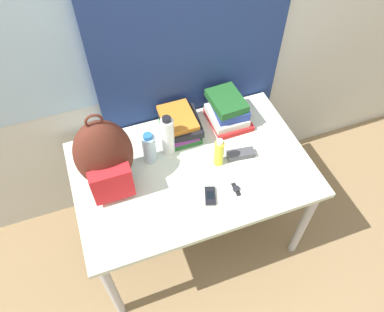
% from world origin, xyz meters
% --- Properties ---
extents(ground_plane, '(12.00, 12.00, 0.00)m').
position_xyz_m(ground_plane, '(0.00, 0.00, 0.00)').
color(ground_plane, '#8C704C').
extents(wall_back, '(6.00, 0.06, 2.50)m').
position_xyz_m(wall_back, '(-0.00, 0.90, 1.25)').
color(wall_back, beige).
rests_on(wall_back, ground_plane).
extents(curtain_blue, '(1.08, 0.04, 2.50)m').
position_xyz_m(curtain_blue, '(0.16, 0.85, 1.25)').
color(curtain_blue, navy).
rests_on(curtain_blue, ground_plane).
extents(desk, '(1.27, 0.82, 0.72)m').
position_xyz_m(desk, '(0.00, 0.41, 0.64)').
color(desk, silver).
rests_on(desk, ground_plane).
extents(backpack, '(0.28, 0.25, 0.49)m').
position_xyz_m(backpack, '(-0.43, 0.46, 0.93)').
color(backpack, '#512319').
rests_on(backpack, desk).
extents(book_stack_left, '(0.23, 0.27, 0.14)m').
position_xyz_m(book_stack_left, '(0.02, 0.67, 0.79)').
color(book_stack_left, '#1E5623').
rests_on(book_stack_left, desk).
extents(book_stack_center, '(0.23, 0.27, 0.18)m').
position_xyz_m(book_stack_center, '(0.31, 0.67, 0.81)').
color(book_stack_center, red).
rests_on(book_stack_center, desk).
extents(water_bottle, '(0.07, 0.07, 0.20)m').
position_xyz_m(water_bottle, '(-0.19, 0.54, 0.82)').
color(water_bottle, silver).
rests_on(water_bottle, desk).
extents(sports_bottle, '(0.07, 0.07, 0.26)m').
position_xyz_m(sports_bottle, '(-0.08, 0.57, 0.85)').
color(sports_bottle, white).
rests_on(sports_bottle, desk).
extents(sunscreen_bottle, '(0.05, 0.05, 0.19)m').
position_xyz_m(sunscreen_bottle, '(0.14, 0.39, 0.81)').
color(sunscreen_bottle, yellow).
rests_on(sunscreen_bottle, desk).
extents(cell_phone, '(0.08, 0.12, 0.02)m').
position_xyz_m(cell_phone, '(0.02, 0.20, 0.73)').
color(cell_phone, black).
rests_on(cell_phone, desk).
extents(sunglasses_case, '(0.16, 0.08, 0.04)m').
position_xyz_m(sunglasses_case, '(0.28, 0.39, 0.74)').
color(sunglasses_case, '#47474C').
rests_on(sunglasses_case, desk).
extents(wristwatch, '(0.04, 0.08, 0.01)m').
position_xyz_m(wristwatch, '(0.17, 0.20, 0.73)').
color(wristwatch, black).
rests_on(wristwatch, desk).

